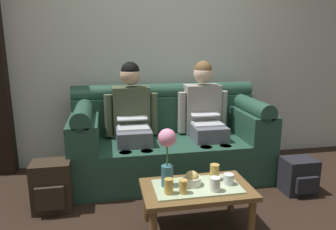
{
  "coord_description": "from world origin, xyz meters",
  "views": [
    {
      "loc": [
        -0.64,
        -2.02,
        1.43
      ],
      "look_at": [
        -0.06,
        0.93,
        0.72
      ],
      "focal_mm": 33.9,
      "sensor_mm": 36.0,
      "label": 1
    }
  ],
  "objects_px": {
    "cup_far_right": "(183,187)",
    "backpack_left": "(52,186)",
    "flower_vase": "(167,151)",
    "cup_near_left": "(215,184)",
    "couch": "(169,141)",
    "person_left": "(132,117)",
    "coffee_table": "(197,193)",
    "cup_far_center": "(215,172)",
    "backpack_right": "(299,176)",
    "person_right": "(205,114)",
    "snack_bowl": "(192,179)",
    "cup_far_left": "(169,186)",
    "cup_near_right": "(229,179)"
  },
  "relations": [
    {
      "from": "cup_far_right",
      "to": "backpack_right",
      "type": "relative_size",
      "value": 0.3
    },
    {
      "from": "backpack_right",
      "to": "backpack_left",
      "type": "distance_m",
      "value": 2.27
    },
    {
      "from": "coffee_table",
      "to": "backpack_right",
      "type": "relative_size",
      "value": 2.46
    },
    {
      "from": "cup_far_center",
      "to": "cup_near_right",
      "type": "bearing_deg",
      "value": -49.63
    },
    {
      "from": "cup_near_right",
      "to": "backpack_left",
      "type": "bearing_deg",
      "value": 158.74
    },
    {
      "from": "coffee_table",
      "to": "snack_bowl",
      "type": "height_order",
      "value": "snack_bowl"
    },
    {
      "from": "cup_near_right",
      "to": "cup_far_right",
      "type": "relative_size",
      "value": 0.81
    },
    {
      "from": "cup_far_left",
      "to": "couch",
      "type": "bearing_deg",
      "value": 78.54
    },
    {
      "from": "cup_near_left",
      "to": "person_left",
      "type": "bearing_deg",
      "value": 112.91
    },
    {
      "from": "backpack_left",
      "to": "person_left",
      "type": "bearing_deg",
      "value": 36.59
    },
    {
      "from": "person_left",
      "to": "cup_far_right",
      "type": "relative_size",
      "value": 12.26
    },
    {
      "from": "cup_far_center",
      "to": "cup_far_left",
      "type": "relative_size",
      "value": 1.13
    },
    {
      "from": "snack_bowl",
      "to": "cup_far_left",
      "type": "distance_m",
      "value": 0.23
    },
    {
      "from": "couch",
      "to": "cup_far_right",
      "type": "xyz_separation_m",
      "value": [
        -0.13,
        -1.16,
        0.04
      ]
    },
    {
      "from": "person_left",
      "to": "coffee_table",
      "type": "height_order",
      "value": "person_left"
    },
    {
      "from": "person_left",
      "to": "flower_vase",
      "type": "relative_size",
      "value": 2.74
    },
    {
      "from": "snack_bowl",
      "to": "backpack_right",
      "type": "height_order",
      "value": "snack_bowl"
    },
    {
      "from": "cup_far_right",
      "to": "cup_far_center",
      "type": "bearing_deg",
      "value": 30.0
    },
    {
      "from": "couch",
      "to": "cup_near_left",
      "type": "distance_m",
      "value": 1.18
    },
    {
      "from": "couch",
      "to": "person_left",
      "type": "bearing_deg",
      "value": -179.64
    },
    {
      "from": "person_left",
      "to": "backpack_left",
      "type": "height_order",
      "value": "person_left"
    },
    {
      "from": "flower_vase",
      "to": "backpack_left",
      "type": "bearing_deg",
      "value": 152.63
    },
    {
      "from": "snack_bowl",
      "to": "person_left",
      "type": "bearing_deg",
      "value": 108.9
    },
    {
      "from": "couch",
      "to": "cup_far_left",
      "type": "bearing_deg",
      "value": -101.46
    },
    {
      "from": "couch",
      "to": "person_left",
      "type": "distance_m",
      "value": 0.48
    },
    {
      "from": "snack_bowl",
      "to": "backpack_right",
      "type": "distance_m",
      "value": 1.25
    },
    {
      "from": "flower_vase",
      "to": "cup_far_center",
      "type": "xyz_separation_m",
      "value": [
        0.38,
        0.03,
        -0.21
      ]
    },
    {
      "from": "flower_vase",
      "to": "backpack_left",
      "type": "xyz_separation_m",
      "value": [
        -0.91,
        0.47,
        -0.42
      ]
    },
    {
      "from": "cup_far_right",
      "to": "backpack_left",
      "type": "distance_m",
      "value": 1.19
    },
    {
      "from": "couch",
      "to": "coffee_table",
      "type": "xyz_separation_m",
      "value": [
        -0.0,
        -1.07,
        -0.07
      ]
    },
    {
      "from": "cup_near_left",
      "to": "backpack_left",
      "type": "distance_m",
      "value": 1.4
    },
    {
      "from": "cup_far_left",
      "to": "cup_far_right",
      "type": "bearing_deg",
      "value": -7.03
    },
    {
      "from": "person_right",
      "to": "backpack_right",
      "type": "xyz_separation_m",
      "value": [
        0.74,
        -0.66,
        -0.49
      ]
    },
    {
      "from": "couch",
      "to": "cup_near_right",
      "type": "relative_size",
      "value": 25.14
    },
    {
      "from": "cup_far_left",
      "to": "person_left",
      "type": "bearing_deg",
      "value": 97.82
    },
    {
      "from": "backpack_right",
      "to": "coffee_table",
      "type": "bearing_deg",
      "value": -160.4
    },
    {
      "from": "cup_near_left",
      "to": "cup_near_right",
      "type": "relative_size",
      "value": 1.28
    },
    {
      "from": "person_left",
      "to": "cup_far_right",
      "type": "distance_m",
      "value": 1.21
    },
    {
      "from": "coffee_table",
      "to": "cup_far_center",
      "type": "distance_m",
      "value": 0.22
    },
    {
      "from": "coffee_table",
      "to": "cup_near_left",
      "type": "relative_size",
      "value": 8.03
    },
    {
      "from": "person_right",
      "to": "coffee_table",
      "type": "xyz_separation_m",
      "value": [
        -0.39,
        -1.07,
        -0.36
      ]
    },
    {
      "from": "couch",
      "to": "flower_vase",
      "type": "height_order",
      "value": "couch"
    },
    {
      "from": "couch",
      "to": "cup_near_left",
      "type": "height_order",
      "value": "couch"
    },
    {
      "from": "cup_near_right",
      "to": "backpack_left",
      "type": "distance_m",
      "value": 1.49
    },
    {
      "from": "person_right",
      "to": "coffee_table",
      "type": "bearing_deg",
      "value": -110.1
    },
    {
      "from": "person_left",
      "to": "person_right",
      "type": "relative_size",
      "value": 1.0
    },
    {
      "from": "person_left",
      "to": "backpack_left",
      "type": "xyz_separation_m",
      "value": [
        -0.74,
        -0.55,
        -0.44
      ]
    },
    {
      "from": "flower_vase",
      "to": "cup_near_left",
      "type": "bearing_deg",
      "value": -24.79
    },
    {
      "from": "snack_bowl",
      "to": "cup_near_left",
      "type": "height_order",
      "value": "snack_bowl"
    },
    {
      "from": "cup_near_right",
      "to": "backpack_right",
      "type": "relative_size",
      "value": 0.24
    }
  ]
}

